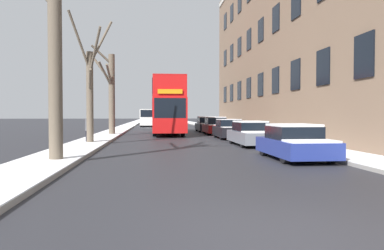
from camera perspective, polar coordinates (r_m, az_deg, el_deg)
ground_plane at (r=5.66m, az=14.87°, el=-15.72°), size 320.00×320.00×0.00m
sidewalk_left at (r=58.18m, az=-9.52°, el=-0.02°), size 2.10×130.00×0.16m
sidewalk_right at (r=58.54m, az=1.33°, el=0.01°), size 2.10×130.00×0.16m
terrace_facade_right at (r=32.30m, az=18.35°, el=12.80°), size 9.10×37.22×16.00m
bare_tree_left_0 at (r=13.96m, az=-20.24°, el=12.07°), size 2.86×3.04×8.53m
bare_tree_left_1 at (r=21.53m, az=-15.27°, el=5.35°), size 2.14×2.62×7.12m
bare_tree_left_2 at (r=30.45m, az=-12.28°, el=5.03°), size 1.80×2.48×7.12m
double_decker_bus at (r=32.47m, az=-3.83°, el=3.20°), size 2.55×11.58×4.61m
parked_car_0 at (r=14.64m, az=15.35°, el=-2.63°), size 1.86×4.09×1.33m
parked_car_1 at (r=20.66m, az=8.94°, el=-1.36°), size 1.77×4.53×1.34m
parked_car_2 at (r=26.39m, az=5.65°, el=-0.68°), size 1.72×4.13×1.37m
parked_car_3 at (r=31.91m, az=3.61°, el=-0.21°), size 1.81×3.99×1.50m
parked_car_4 at (r=37.35m, az=2.20°, el=0.06°), size 1.85×4.49×1.51m
oncoming_van at (r=53.42m, az=-6.85°, el=1.17°), size 1.92×5.44×2.43m
pedestrian_left_sidewalk at (r=21.91m, az=-15.52°, el=-0.49°), size 0.36×0.36×1.65m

